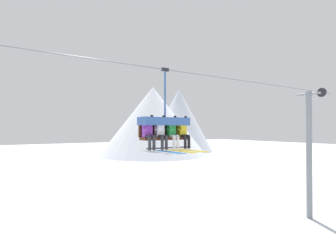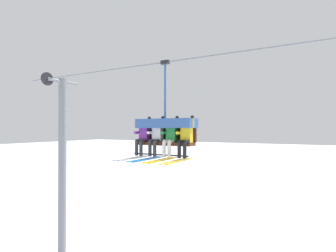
{
  "view_description": "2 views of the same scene",
  "coord_description": "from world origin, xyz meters",
  "px_view_note": "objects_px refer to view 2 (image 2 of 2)",
  "views": [
    {
      "loc": [
        -6.33,
        -9.19,
        5.67
      ],
      "look_at": [
        -0.99,
        -0.89,
        5.79
      ],
      "focal_mm": 28.0,
      "sensor_mm": 36.0,
      "label": 1
    },
    {
      "loc": [
        3.05,
        -8.11,
        5.79
      ],
      "look_at": [
        -0.87,
        -0.95,
        5.88
      ],
      "focal_mm": 28.0,
      "sensor_mm": 36.0,
      "label": 2
    }
  ],
  "objects_px": {
    "chairlift_chair": "(166,127)",
    "skier_white": "(156,136)",
    "skier_purple": "(143,136)",
    "lift_tower_near": "(62,162)",
    "skier_green": "(170,137)",
    "skier_yellow": "(185,137)"
  },
  "relations": [
    {
      "from": "skier_white",
      "to": "skier_yellow",
      "type": "xyz_separation_m",
      "value": [
        1.03,
        0.0,
        0.0
      ]
    },
    {
      "from": "skier_purple",
      "to": "skier_green",
      "type": "relative_size",
      "value": 1.0
    },
    {
      "from": "skier_yellow",
      "to": "chairlift_chair",
      "type": "bearing_deg",
      "value": 164.59
    },
    {
      "from": "skier_purple",
      "to": "skier_green",
      "type": "height_order",
      "value": "same"
    },
    {
      "from": "chairlift_chair",
      "to": "skier_white",
      "type": "bearing_deg",
      "value": -139.93
    },
    {
      "from": "chairlift_chair",
      "to": "skier_white",
      "type": "relative_size",
      "value": 1.78
    },
    {
      "from": "skier_green",
      "to": "skier_purple",
      "type": "bearing_deg",
      "value": 180.0
    },
    {
      "from": "skier_yellow",
      "to": "skier_white",
      "type": "bearing_deg",
      "value": 180.0
    },
    {
      "from": "skier_white",
      "to": "chairlift_chair",
      "type": "bearing_deg",
      "value": 40.07
    },
    {
      "from": "lift_tower_near",
      "to": "skier_green",
      "type": "relative_size",
      "value": 4.83
    },
    {
      "from": "skier_purple",
      "to": "skier_white",
      "type": "relative_size",
      "value": 1.0
    },
    {
      "from": "chairlift_chair",
      "to": "skier_green",
      "type": "distance_m",
      "value": 0.44
    },
    {
      "from": "chairlift_chair",
      "to": "skier_purple",
      "type": "xyz_separation_m",
      "value": [
        -0.77,
        -0.21,
        -0.29
      ]
    },
    {
      "from": "skier_green",
      "to": "skier_yellow",
      "type": "distance_m",
      "value": 0.51
    },
    {
      "from": "skier_purple",
      "to": "lift_tower_near",
      "type": "bearing_deg",
      "value": 169.6
    },
    {
      "from": "skier_white",
      "to": "skier_yellow",
      "type": "distance_m",
      "value": 1.03
    },
    {
      "from": "lift_tower_near",
      "to": "skier_white",
      "type": "bearing_deg",
      "value": -9.45
    },
    {
      "from": "lift_tower_near",
      "to": "skier_white",
      "type": "relative_size",
      "value": 4.83
    },
    {
      "from": "lift_tower_near",
      "to": "skier_purple",
      "type": "height_order",
      "value": "lift_tower_near"
    },
    {
      "from": "chairlift_chair",
      "to": "skier_green",
      "type": "height_order",
      "value": "chairlift_chair"
    },
    {
      "from": "skier_purple",
      "to": "skier_white",
      "type": "bearing_deg",
      "value": 0.0
    },
    {
      "from": "skier_green",
      "to": "skier_yellow",
      "type": "relative_size",
      "value": 1.0
    }
  ]
}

